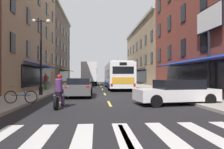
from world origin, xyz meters
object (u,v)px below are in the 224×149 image
at_px(transit_bus, 117,75).
at_px(sedan_near, 176,92).
at_px(pedestrian_near, 46,81).
at_px(bicycle_near, 21,96).
at_px(street_lamp_twin, 41,53).
at_px(sedan_far, 80,87).
at_px(motorcycle_rider, 59,93).
at_px(billboard_sign, 209,28).
at_px(box_truck, 89,74).
at_px(sedan_mid, 91,80).

xyz_separation_m(transit_bus, sedan_near, (1.81, -15.04, -0.93)).
relative_size(sedan_near, pedestrian_near, 2.69).
relative_size(bicycle_near, street_lamp_twin, 0.30).
relative_size(sedan_far, motorcycle_rider, 2.10).
height_order(transit_bus, bicycle_near, transit_bus).
height_order(billboard_sign, pedestrian_near, billboard_sign).
bearing_deg(box_truck, sedan_mid, 90.23).
height_order(billboard_sign, street_lamp_twin, billboard_sign).
xyz_separation_m(sedan_near, street_lamp_twin, (-8.58, 5.15, 2.62)).
distance_m(motorcycle_rider, bicycle_near, 2.24).
relative_size(billboard_sign, sedan_far, 1.43).
relative_size(motorcycle_rider, bicycle_near, 1.21).
bearing_deg(pedestrian_near, motorcycle_rider, 178.86).
relative_size(sedan_mid, bicycle_near, 2.50).
bearing_deg(sedan_near, motorcycle_rider, -172.99).
relative_size(pedestrian_near, street_lamp_twin, 0.30).
xyz_separation_m(pedestrian_near, street_lamp_twin, (1.01, -6.15, 2.26)).
relative_size(transit_bus, pedestrian_near, 7.21).
distance_m(box_truck, bicycle_near, 24.76).
bearing_deg(bicycle_near, sedan_near, 0.01).
bearing_deg(box_truck, billboard_sign, -67.79).
bearing_deg(motorcycle_rider, sedan_near, 7.01).
bearing_deg(bicycle_near, transit_bus, 66.63).
distance_m(sedan_mid, motorcycle_rider, 34.26).
relative_size(sedan_mid, pedestrian_near, 2.51).
xyz_separation_m(billboard_sign, sedan_far, (-9.05, 2.08, -4.21)).
relative_size(box_truck, pedestrian_near, 4.10).
distance_m(billboard_sign, sedan_near, 6.11).
bearing_deg(billboard_sign, motorcycle_rider, -159.62).
distance_m(billboard_sign, sedan_mid, 32.23).
xyz_separation_m(billboard_sign, street_lamp_twin, (-11.98, 2.34, -1.61)).
height_order(sedan_far, street_lamp_twin, street_lamp_twin).
bearing_deg(bicycle_near, sedan_far, 61.43).
bearing_deg(billboard_sign, bicycle_near, -166.52).
bearing_deg(box_truck, sedan_near, -77.41).
xyz_separation_m(billboard_sign, bicycle_near, (-11.71, -2.81, -4.42)).
relative_size(transit_bus, motorcycle_rider, 5.95).
bearing_deg(billboard_sign, pedestrian_near, 146.80).
xyz_separation_m(billboard_sign, motorcycle_rider, (-9.61, -3.57, -4.21)).
xyz_separation_m(sedan_near, bicycle_near, (-8.31, -0.00, -0.19)).
height_order(box_truck, bicycle_near, box_truck).
bearing_deg(billboard_sign, sedan_far, 167.02).
xyz_separation_m(transit_bus, bicycle_near, (-6.50, -15.04, -1.12)).
distance_m(sedan_near, sedan_far, 7.47).
bearing_deg(sedan_mid, sedan_near, -80.64).
distance_m(transit_bus, street_lamp_twin, 12.10).
relative_size(transit_bus, bicycle_near, 7.20).
height_order(transit_bus, box_truck, box_truck).
xyz_separation_m(transit_bus, sedan_far, (-3.84, -10.15, -0.91)).
xyz_separation_m(motorcycle_rider, street_lamp_twin, (-2.37, 5.91, 2.60)).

